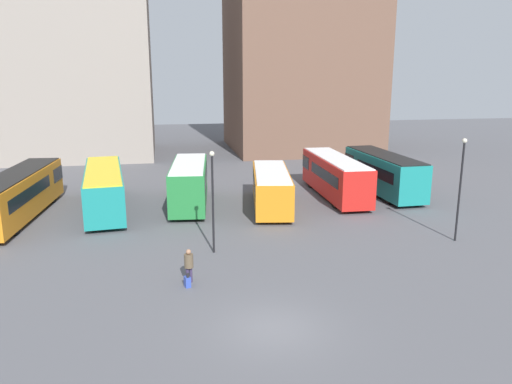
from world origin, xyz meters
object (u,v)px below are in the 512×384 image
(traveler, at_px, (189,263))
(bus_2, at_px, (189,183))
(lamp_post_0, at_px, (213,194))
(bus_1, at_px, (104,187))
(bus_4, at_px, (335,175))
(bus_5, at_px, (383,172))
(lamp_post_1, at_px, (461,182))
(bus_0, at_px, (19,193))
(suitcase, at_px, (187,282))
(bus_3, at_px, (271,188))

(traveler, bearing_deg, bus_2, -19.25)
(lamp_post_0, bearing_deg, bus_1, 123.33)
(bus_4, relative_size, lamp_post_0, 1.94)
(bus_5, bearing_deg, lamp_post_1, 174.49)
(bus_0, height_order, bus_4, bus_4)
(bus_2, xyz_separation_m, bus_4, (11.62, 0.77, -0.02))
(bus_1, height_order, bus_5, bus_5)
(bus_5, xyz_separation_m, lamp_post_0, (-15.20, -11.39, 1.58))
(suitcase, bearing_deg, traveler, -28.94)
(bus_1, xyz_separation_m, lamp_post_1, (21.17, -11.10, 1.93))
(bus_4, distance_m, bus_5, 4.29)
(bus_1, bearing_deg, bus_3, -103.84)
(bus_1, height_order, bus_3, bus_1)
(bus_0, distance_m, bus_2, 11.71)
(suitcase, xyz_separation_m, lamp_post_1, (16.03, 3.64, 3.31))
(bus_0, height_order, traveler, bus_0)
(bus_3, relative_size, lamp_post_1, 1.55)
(bus_5, height_order, traveler, bus_5)
(bus_1, distance_m, suitcase, 15.67)
(lamp_post_0, bearing_deg, traveler, -112.39)
(bus_2, xyz_separation_m, traveler, (-0.88, -14.16, -0.77))
(bus_3, distance_m, traveler, 14.26)
(bus_2, relative_size, lamp_post_0, 1.63)
(bus_1, xyz_separation_m, suitcase, (5.14, -14.74, -1.39))
(bus_1, bearing_deg, traveler, -165.57)
(bus_5, distance_m, traveler, 22.67)
(bus_0, distance_m, lamp_post_0, 15.65)
(bus_2, bearing_deg, bus_3, -99.21)
(bus_1, relative_size, lamp_post_1, 1.95)
(bus_5, xyz_separation_m, suitcase, (-16.90, -15.73, -1.51))
(suitcase, bearing_deg, bus_5, -62.75)
(bus_2, height_order, lamp_post_1, lamp_post_1)
(bus_4, height_order, suitcase, bus_4)
(bus_2, xyz_separation_m, suitcase, (-0.99, -14.66, -1.50))
(bus_5, relative_size, lamp_post_0, 1.82)
(bus_4, bearing_deg, traveler, 141.51)
(bus_2, bearing_deg, bus_1, 95.38)
(lamp_post_0, bearing_deg, bus_0, 142.71)
(suitcase, bearing_deg, bus_3, -43.55)
(bus_2, distance_m, lamp_post_1, 18.73)
(traveler, xyz_separation_m, suitcase, (-0.12, -0.50, -0.73))
(bus_0, bearing_deg, lamp_post_0, -122.30)
(suitcase, bearing_deg, bus_4, -54.98)
(bus_2, height_order, suitcase, bus_2)
(lamp_post_0, height_order, lamp_post_1, lamp_post_1)
(bus_5, bearing_deg, bus_1, 91.16)
(bus_0, distance_m, bus_1, 5.63)
(bus_2, height_order, traveler, bus_2)
(bus_4, bearing_deg, lamp_post_1, -162.39)
(bus_2, bearing_deg, bus_4, -80.11)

